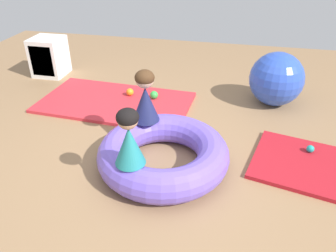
{
  "coord_description": "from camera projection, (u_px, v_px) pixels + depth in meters",
  "views": [
    {
      "loc": [
        0.61,
        -2.46,
        1.94
      ],
      "look_at": [
        0.02,
        0.18,
        0.33
      ],
      "focal_mm": 35.77,
      "sensor_mm": 36.0,
      "label": 1
    }
  ],
  "objects": [
    {
      "name": "play_ball_orange",
      "position": [
        130.0,
        92.0,
        4.36
      ],
      "size": [
        0.1,
        0.1,
        0.1
      ],
      "primitive_type": "sphere",
      "color": "orange",
      "rests_on": "gym_mat_near_left"
    },
    {
      "name": "ground_plane",
      "position": [
        162.0,
        165.0,
        3.17
      ],
      "size": [
        8.0,
        8.0,
        0.0
      ],
      "primitive_type": "plane",
      "color": "#93704C"
    },
    {
      "name": "child_in_navy",
      "position": [
        145.0,
        96.0,
        3.2
      ],
      "size": [
        0.28,
        0.28,
        0.52
      ],
      "rotation": [
        0.0,
        0.0,
        6.23
      ],
      "color": "navy",
      "rests_on": "inflatable_cushion"
    },
    {
      "name": "exercise_ball_large",
      "position": [
        276.0,
        79.0,
        4.11
      ],
      "size": [
        0.66,
        0.66,
        0.66
      ],
      "primitive_type": "sphere",
      "color": "blue",
      "rests_on": "ground"
    },
    {
      "name": "play_ball_teal",
      "position": [
        310.0,
        149.0,
        3.26
      ],
      "size": [
        0.07,
        0.07,
        0.07
      ],
      "primitive_type": "sphere",
      "color": "teal",
      "rests_on": "gym_mat_near_right"
    },
    {
      "name": "inflatable_cushion",
      "position": [
        163.0,
        154.0,
        3.08
      ],
      "size": [
        1.21,
        1.21,
        0.29
      ],
      "primitive_type": "torus",
      "color": "#7056D1",
      "rests_on": "ground"
    },
    {
      "name": "play_ball_green",
      "position": [
        154.0,
        95.0,
        4.28
      ],
      "size": [
        0.1,
        0.1,
        0.1
      ],
      "primitive_type": "sphere",
      "color": "green",
      "rests_on": "gym_mat_near_left"
    },
    {
      "name": "gym_mat_near_right",
      "position": [
        324.0,
        169.0,
        3.08
      ],
      "size": [
        1.43,
        1.1,
        0.04
      ],
      "primitive_type": "cube",
      "rotation": [
        0.0,
        0.0,
        -0.23
      ],
      "color": "#B21923",
      "rests_on": "ground"
    },
    {
      "name": "child_in_teal",
      "position": [
        129.0,
        138.0,
        2.6
      ],
      "size": [
        0.3,
        0.3,
        0.49
      ],
      "rotation": [
        0.0,
        0.0,
        2.92
      ],
      "color": "teal",
      "rests_on": "inflatable_cushion"
    },
    {
      "name": "gym_mat_near_left",
      "position": [
        115.0,
        102.0,
        4.25
      ],
      "size": [
        1.93,
        1.15,
        0.04
      ],
      "primitive_type": "cube",
      "rotation": [
        0.0,
        0.0,
        -0.06
      ],
      "color": "red",
      "rests_on": "ground"
    },
    {
      "name": "storage_cube",
      "position": [
        48.0,
        57.0,
        4.95
      ],
      "size": [
        0.44,
        0.44,
        0.56
      ],
      "color": "white",
      "rests_on": "ground"
    }
  ]
}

